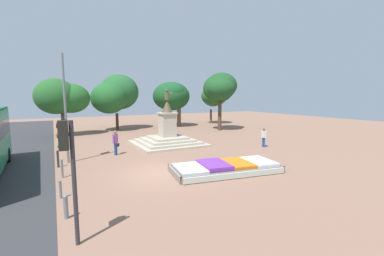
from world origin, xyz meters
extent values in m
plane|color=#8C6651|center=(0.00, 0.00, 0.00)|extent=(85.07, 85.07, 0.00)
cube|color=#38281C|center=(3.30, -1.48, 0.16)|extent=(6.11, 3.21, 0.33)
cube|color=gray|center=(3.10, -2.66, 0.18)|extent=(5.94, 1.09, 0.37)
cube|color=gray|center=(3.50, -0.30, 0.18)|extent=(5.94, 1.09, 0.37)
cube|color=gray|center=(0.38, -0.99, 0.18)|extent=(0.51, 2.47, 0.37)
cube|color=gray|center=(6.21, -1.96, 0.18)|extent=(0.51, 2.47, 0.37)
cube|color=white|center=(1.22, -1.13, 0.39)|extent=(1.73, 2.29, 0.13)
cube|color=#72339E|center=(2.61, -1.36, 0.45)|extent=(1.73, 2.29, 0.25)
cube|color=orange|center=(3.99, -1.59, 0.42)|extent=(1.73, 2.29, 0.18)
cube|color=white|center=(5.37, -1.82, 0.41)|extent=(1.73, 2.29, 0.17)
cube|color=#B2BCAD|center=(3.09, -2.71, 0.18)|extent=(5.66, 1.14, 0.29)
cube|color=#B0A692|center=(3.65, 7.60, 0.09)|extent=(5.58, 5.58, 0.18)
cube|color=#B0A692|center=(3.65, 7.60, 0.26)|extent=(4.70, 4.70, 0.18)
cube|color=#B4AA95|center=(3.65, 7.60, 0.44)|extent=(3.83, 3.83, 0.18)
cube|color=#B0A692|center=(3.65, 7.60, 0.61)|extent=(2.95, 2.95, 0.18)
cube|color=#B2A893|center=(3.65, 7.60, 1.69)|extent=(1.21, 1.21, 1.97)
cube|color=#B2A893|center=(3.65, 7.60, 2.73)|extent=(1.43, 1.43, 0.12)
cone|color=brown|center=(3.65, 7.60, 3.33)|extent=(0.91, 0.91, 1.09)
cylinder|color=brown|center=(3.65, 7.60, 4.19)|extent=(0.39, 0.39, 0.63)
sphere|color=brown|center=(3.65, 7.60, 4.65)|extent=(0.28, 0.28, 0.28)
cylinder|color=brown|center=(3.88, 7.55, 4.32)|extent=(0.53, 0.21, 0.45)
cylinder|color=#2D2D33|center=(-4.56, -5.24, 1.78)|extent=(0.12, 0.12, 3.55)
cube|color=black|center=(-4.76, -5.22, 3.15)|extent=(0.27, 0.30, 0.80)
cylinder|color=#4B0808|center=(-4.90, -5.20, 3.42)|extent=(0.04, 0.14, 0.14)
cylinder|color=#543E08|center=(-4.90, -5.20, 3.15)|extent=(0.04, 0.14, 0.14)
cylinder|color=green|center=(-4.90, -5.20, 2.89)|extent=(0.04, 0.14, 0.14)
cylinder|color=slate|center=(-4.30, 4.88, 3.39)|extent=(0.14, 0.14, 6.79)
cube|color=#1972B2|center=(-4.32, 5.16, 5.36)|extent=(0.05, 0.44, 1.42)
cylinder|color=slate|center=(-4.32, 5.16, 6.07)|extent=(0.06, 0.58, 0.03)
cylinder|color=black|center=(-7.70, 6.85, 0.45)|extent=(0.31, 0.91, 0.90)
cylinder|color=#264CA5|center=(-1.25, 5.57, 0.44)|extent=(0.13, 0.13, 0.88)
cylinder|color=#264CA5|center=(-1.13, 5.71, 0.44)|extent=(0.13, 0.13, 0.88)
cube|color=#8C4C99|center=(-1.19, 5.64, 1.19)|extent=(0.42, 0.43, 0.62)
cylinder|color=#8C4C99|center=(-1.35, 5.46, 1.16)|extent=(0.09, 0.09, 0.59)
cylinder|color=#8C4C99|center=(-1.04, 5.82, 1.16)|extent=(0.09, 0.09, 0.59)
sphere|color=#8C664C|center=(-1.19, 5.64, 1.65)|extent=(0.23, 0.23, 0.23)
cube|color=black|center=(-1.00, 5.87, 0.66)|extent=(0.27, 0.29, 0.22)
cylinder|color=#264CA5|center=(10.15, 2.62, 0.39)|extent=(0.13, 0.13, 0.78)
cylinder|color=#264CA5|center=(10.15, 2.80, 0.39)|extent=(0.13, 0.13, 0.78)
cube|color=beige|center=(10.15, 2.71, 1.06)|extent=(0.22, 0.38, 0.56)
cylinder|color=beige|center=(10.15, 2.47, 1.04)|extent=(0.09, 0.09, 0.53)
cylinder|color=beige|center=(10.15, 2.95, 1.04)|extent=(0.09, 0.09, 0.53)
sphere|color=brown|center=(10.15, 2.71, 1.47)|extent=(0.20, 0.20, 0.20)
cylinder|color=slate|center=(-4.78, -3.36, 0.36)|extent=(0.15, 0.15, 0.73)
sphere|color=slate|center=(-4.78, -3.36, 0.77)|extent=(0.16, 0.16, 0.16)
cylinder|color=slate|center=(-4.89, -1.29, 0.34)|extent=(0.11, 0.11, 0.69)
sphere|color=slate|center=(-4.89, -1.29, 0.72)|extent=(0.12, 0.12, 0.12)
cylinder|color=slate|center=(-4.73, 1.67, 0.45)|extent=(0.11, 0.11, 0.91)
sphere|color=slate|center=(-4.73, 1.67, 0.94)|extent=(0.12, 0.12, 0.12)
cylinder|color=#2D2D33|center=(-4.89, 3.97, 0.46)|extent=(0.12, 0.12, 0.92)
sphere|color=#2D2D33|center=(-4.89, 3.97, 0.96)|extent=(0.14, 0.14, 0.14)
cylinder|color=#4C3823|center=(-4.07, 16.99, 1.40)|extent=(0.46, 0.46, 2.79)
ellipsoid|color=#245E25|center=(-3.24, 17.56, 3.95)|extent=(3.88, 3.59, 3.14)
ellipsoid|color=#255B26|center=(-4.67, 17.20, 4.16)|extent=(4.07, 3.56, 3.66)
cylinder|color=#4C3823|center=(2.08, 20.11, 1.01)|extent=(0.35, 0.35, 2.03)
ellipsoid|color=#215B28|center=(0.99, 19.13, 3.94)|extent=(4.21, 4.50, 3.72)
ellipsoid|color=#235B2C|center=(2.53, 20.33, 4.70)|extent=(4.75, 4.87, 4.38)
cylinder|color=#4C3823|center=(12.91, 13.10, 1.74)|extent=(0.44, 0.44, 3.47)
ellipsoid|color=#1C4922|center=(12.83, 12.87, 5.04)|extent=(3.47, 3.44, 2.64)
ellipsoid|color=#1B4C20|center=(13.04, 13.62, 5.09)|extent=(3.92, 3.41, 3.38)
ellipsoid|color=#1C4A23|center=(13.52, 13.68, 5.47)|extent=(3.79, 3.87, 3.17)
cylinder|color=brown|center=(16.44, 20.60, 1.07)|extent=(0.33, 0.33, 2.14)
ellipsoid|color=#275D28|center=(16.64, 20.05, 4.18)|extent=(3.94, 3.88, 2.99)
ellipsoid|color=#225C26|center=(16.95, 20.80, 3.89)|extent=(3.23, 3.23, 2.64)
cylinder|color=brown|center=(10.19, 18.96, 1.29)|extent=(0.54, 0.54, 2.58)
ellipsoid|color=#194D24|center=(9.46, 19.88, 4.16)|extent=(5.04, 5.27, 3.91)
ellipsoid|color=#1A4E27|center=(9.41, 19.22, 4.63)|extent=(3.66, 3.80, 2.87)
camera|label=1|loc=(-4.96, -12.79, 4.20)|focal=24.00mm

